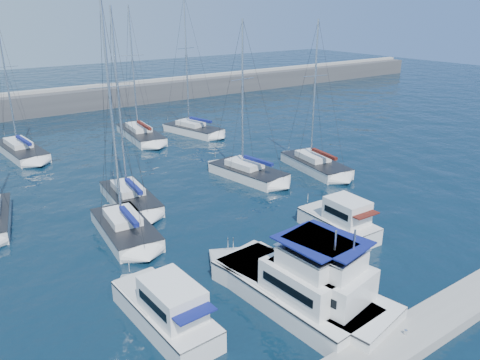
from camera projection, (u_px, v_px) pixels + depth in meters
ground at (261, 251)px, 30.44m from camera, size 220.00×220.00×0.00m
breakwater at (48, 105)px, 69.80m from camera, size 160.00×6.00×4.45m
dock at (404, 340)px, 21.93m from camera, size 40.00×2.20×0.60m
dock_cleat_centre at (406, 332)px, 21.78m from camera, size 0.16×0.16×0.25m
motor_yacht_port_outer at (167, 311)px, 22.91m from camera, size 2.82×7.16×3.20m
motor_yacht_port_inner at (309, 287)px, 24.56m from camera, size 5.59×10.65×4.69m
motor_yacht_stbd_inner at (298, 288)px, 24.50m from camera, size 4.42×9.39×4.69m
motor_yacht_stbd_outer at (341, 222)px, 32.38m from camera, size 2.61×5.91×3.20m
sailboat_mid_b at (125, 228)px, 32.38m from camera, size 3.69×7.48×16.36m
sailboat_mid_c at (130, 198)px, 37.56m from camera, size 3.66×7.88×15.41m
sailboat_mid_d at (248, 172)px, 43.32m from camera, size 4.35×8.01×14.36m
sailboat_mid_e at (315, 164)px, 45.45m from camera, size 4.10×8.18×14.28m
sailboat_back_a at (21, 150)px, 49.95m from camera, size 3.93×9.60×14.67m
sailboat_back_b at (140, 134)px, 56.24m from camera, size 4.10×9.91×15.48m
sailboat_back_c at (193, 129)px, 58.28m from camera, size 4.98×8.38×16.55m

